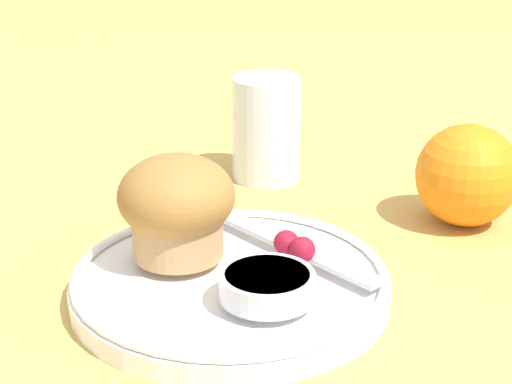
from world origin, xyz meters
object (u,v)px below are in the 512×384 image
object	(u,v)px
butter_knife	(286,243)
orange_fruit	(467,175)
muffin	(172,208)
juice_glass	(266,128)

from	to	relation	value
butter_knife	orange_fruit	world-z (taller)	orange_fruit
muffin	juice_glass	distance (m)	0.21
orange_fruit	juice_glass	distance (m)	0.19
muffin	butter_knife	bearing A→B (deg)	57.44
butter_knife	orange_fruit	size ratio (longest dim) A/B	2.08
orange_fruit	juice_glass	bearing A→B (deg)	-167.99
butter_knife	juice_glass	bearing A→B (deg)	141.23
muffin	orange_fruit	size ratio (longest dim) A/B	0.97
orange_fruit	butter_knife	bearing A→B (deg)	-104.96
muffin	butter_knife	world-z (taller)	muffin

